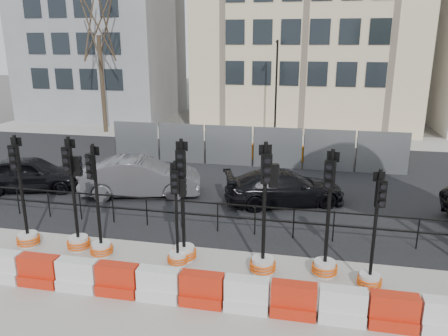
% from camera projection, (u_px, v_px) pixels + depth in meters
% --- Properties ---
extents(ground, '(120.00, 120.00, 0.00)m').
position_uv_depth(ground, '(209.00, 249.00, 12.94)').
color(ground, '#51514C').
rests_on(ground, ground).
extents(sidewalk_near, '(40.00, 6.00, 0.02)m').
position_uv_depth(sidewalk_near, '(178.00, 306.00, 10.11)').
color(sidewalk_near, gray).
rests_on(sidewalk_near, ground).
extents(road, '(40.00, 14.00, 0.03)m').
position_uv_depth(road, '(246.00, 178.00, 19.51)').
color(road, black).
rests_on(road, ground).
extents(sidewalk_far, '(40.00, 4.00, 0.02)m').
position_uv_depth(sidewalk_far, '(268.00, 137.00, 27.97)').
color(sidewalk_far, gray).
rests_on(sidewalk_far, ground).
extents(building_grey, '(11.00, 9.06, 14.00)m').
position_uv_depth(building_grey, '(102.00, 27.00, 34.40)').
color(building_grey, gray).
rests_on(building_grey, ground).
extents(kerb_railing, '(18.00, 0.04, 1.00)m').
position_uv_depth(kerb_railing, '(218.00, 212.00, 13.87)').
color(kerb_railing, black).
rests_on(kerb_railing, ground).
extents(heras_fencing, '(14.33, 1.72, 2.00)m').
position_uv_depth(heras_fencing, '(266.00, 150.00, 21.92)').
color(heras_fencing, gray).
rests_on(heras_fencing, ground).
extents(lamp_post_far, '(0.12, 0.56, 6.00)m').
position_uv_depth(lamp_post_far, '(276.00, 88.00, 26.02)').
color(lamp_post_far, black).
rests_on(lamp_post_far, ground).
extents(tree_bare_far, '(2.00, 2.00, 9.00)m').
position_uv_depth(tree_bare_far, '(98.00, 29.00, 27.81)').
color(tree_bare_far, '#473828').
rests_on(tree_bare_far, ground).
extents(barrier_row, '(16.75, 0.50, 0.80)m').
position_uv_depth(barrier_row, '(180.00, 288.00, 10.20)').
color(barrier_row, red).
rests_on(barrier_row, ground).
extents(traffic_signal_a, '(0.67, 0.67, 3.41)m').
position_uv_depth(traffic_signal_a, '(26.00, 224.00, 12.90)').
color(traffic_signal_a, silver).
rests_on(traffic_signal_a, ground).
extents(traffic_signal_b, '(0.67, 0.67, 3.41)m').
position_uv_depth(traffic_signal_b, '(77.00, 224.00, 12.63)').
color(traffic_signal_b, silver).
rests_on(traffic_signal_b, ground).
extents(traffic_signal_c, '(0.65, 0.65, 3.29)m').
position_uv_depth(traffic_signal_c, '(100.00, 234.00, 12.32)').
color(traffic_signal_c, silver).
rests_on(traffic_signal_c, ground).
extents(traffic_signal_d, '(0.58, 0.58, 2.96)m').
position_uv_depth(traffic_signal_d, '(178.00, 241.00, 11.82)').
color(traffic_signal_d, silver).
rests_on(traffic_signal_d, ground).
extents(traffic_signal_e, '(0.69, 0.69, 3.49)m').
position_uv_depth(traffic_signal_e, '(184.00, 237.00, 12.05)').
color(traffic_signal_e, silver).
rests_on(traffic_signal_e, ground).
extents(traffic_signal_f, '(0.70, 0.70, 3.57)m').
position_uv_depth(traffic_signal_f, '(264.00, 244.00, 11.34)').
color(traffic_signal_f, silver).
rests_on(traffic_signal_f, ground).
extents(traffic_signal_g, '(0.67, 0.67, 3.42)m').
position_uv_depth(traffic_signal_g, '(326.00, 251.00, 11.25)').
color(traffic_signal_g, silver).
rests_on(traffic_signal_g, ground).
extents(traffic_signal_h, '(0.61, 0.61, 3.08)m').
position_uv_depth(traffic_signal_h, '(371.00, 265.00, 10.71)').
color(traffic_signal_h, silver).
rests_on(traffic_signal_h, ground).
extents(car_a, '(4.03, 5.15, 1.43)m').
position_uv_depth(car_a, '(31.00, 174.00, 17.82)').
color(car_a, black).
rests_on(car_a, ground).
extents(car_b, '(3.84, 5.43, 1.53)m').
position_uv_depth(car_b, '(141.00, 177.00, 17.21)').
color(car_b, '#4A4A4F').
rests_on(car_b, ground).
extents(car_c, '(4.62, 5.63, 1.30)m').
position_uv_depth(car_c, '(285.00, 187.00, 16.35)').
color(car_c, black).
rests_on(car_c, ground).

